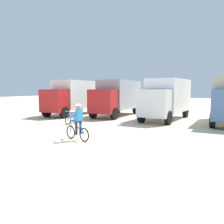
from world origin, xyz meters
name	(u,v)px	position (x,y,z in m)	size (l,w,h in m)	color
ground_plane	(82,142)	(0.00, 0.00, 0.00)	(120.00, 120.00, 0.00)	beige
box_truck_white_box	(74,96)	(-7.23, 9.55, 1.87)	(2.58, 6.82, 3.35)	white
box_truck_grey_hauler	(117,96)	(-3.07, 10.69, 1.87)	(2.44, 6.77, 3.35)	#9E9EA3
box_truck_avon_van	(167,97)	(1.79, 9.91, 1.87)	(2.95, 6.93, 3.35)	white
cyclist_orange_shirt	(78,123)	(-0.34, 0.19, 0.85)	(1.68, 0.66, 1.82)	black
bicycle_spare	(72,118)	(-3.85, 4.52, 0.40)	(0.50, 1.73, 0.97)	black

